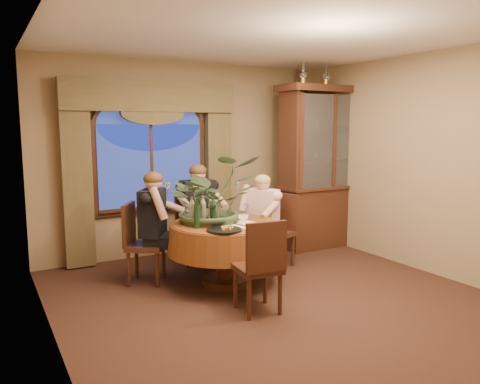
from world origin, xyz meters
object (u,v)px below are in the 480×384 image
person_back (153,227)px  oil_lamp_left (303,73)px  wine_bottle_1 (192,211)px  wine_bottle_4 (199,212)px  wine_bottle_0 (213,211)px  dining_table (225,254)px  chair_right (275,231)px  chair_front_left (258,266)px  china_cabinet (324,167)px  person_pink (263,221)px  chair_back_right (195,229)px  chair_back (146,244)px  wine_bottle_3 (203,210)px  oil_lamp_right (348,76)px  wine_bottle_2 (198,208)px  person_scarf (198,215)px  olive_bowl (233,221)px  wine_bottle_5 (197,213)px  centerpiece_plant (212,165)px  oil_lamp_center (326,75)px  stoneware_vase (213,211)px

person_back → oil_lamp_left: bearing=134.1°
wine_bottle_1 → wine_bottle_4: size_ratio=1.00×
wine_bottle_0 → wine_bottle_1: 0.24m
dining_table → chair_right: 0.97m
chair_front_left → china_cabinet: bearing=44.4°
dining_table → person_pink: 0.90m
chair_back_right → oil_lamp_left: bearing=179.9°
person_pink → chair_back: bearing=58.7°
dining_table → wine_bottle_3: (-0.25, 0.08, 0.54)m
person_back → oil_lamp_right: bearing=131.7°
wine_bottle_4 → chair_right: bearing=16.1°
wine_bottle_2 → wine_bottle_4: same height
chair_front_left → wine_bottle_4: (-0.26, 0.84, 0.44)m
chair_front_left → person_scarf: size_ratio=0.70×
chair_back → olive_bowl: size_ratio=6.79×
wine_bottle_5 → centerpiece_plant: bearing=39.2°
oil_lamp_right → person_scarf: bearing=179.9°
wine_bottle_2 → wine_bottle_5: bearing=-116.5°
oil_lamp_right → chair_front_left: oil_lamp_right is taller
person_back → centerpiece_plant: centerpiece_plant is taller
chair_right → chair_back_right: size_ratio=1.00×
person_pink → centerpiece_plant: bearing=79.0°
china_cabinet → chair_right: china_cabinet is taller
dining_table → wine_bottle_1: (-0.39, 0.07, 0.54)m
person_back → person_scarf: bearing=152.8°
oil_lamp_center → wine_bottle_1: oil_lamp_center is taller
wine_bottle_0 → person_scarf: bearing=75.5°
china_cabinet → person_back: 3.01m
oil_lamp_center → oil_lamp_right: size_ratio=1.00×
chair_right → person_pink: size_ratio=0.77×
dining_table → person_scarf: 0.97m
oil_lamp_right → olive_bowl: oil_lamp_right is taller
chair_right → olive_bowl: 0.96m
chair_right → chair_back_right: same height
stoneware_vase → chair_right: bearing=9.9°
chair_back_right → chair_front_left: 1.88m
olive_bowl → chair_right: bearing=23.6°
wine_bottle_2 → wine_bottle_4: (-0.11, -0.26, 0.00)m
person_pink → wine_bottle_0: person_pink is taller
oil_lamp_center → olive_bowl: (-2.13, -0.96, -1.88)m
wine_bottle_3 → wine_bottle_0: bearing=-70.4°
china_cabinet → chair_back_right: (-2.17, 0.07, -0.76)m
oil_lamp_center → oil_lamp_right: bearing=0.0°
olive_bowl → wine_bottle_2: 0.45m
oil_lamp_center → chair_right: (-1.30, -0.60, -2.17)m
oil_lamp_center → person_scarf: 2.91m
china_cabinet → chair_back_right: china_cabinet is taller
person_back → wine_bottle_1: (0.33, -0.43, 0.24)m
china_cabinet → wine_bottle_4: size_ratio=7.51×
person_scarf → wine_bottle_3: size_ratio=4.17×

